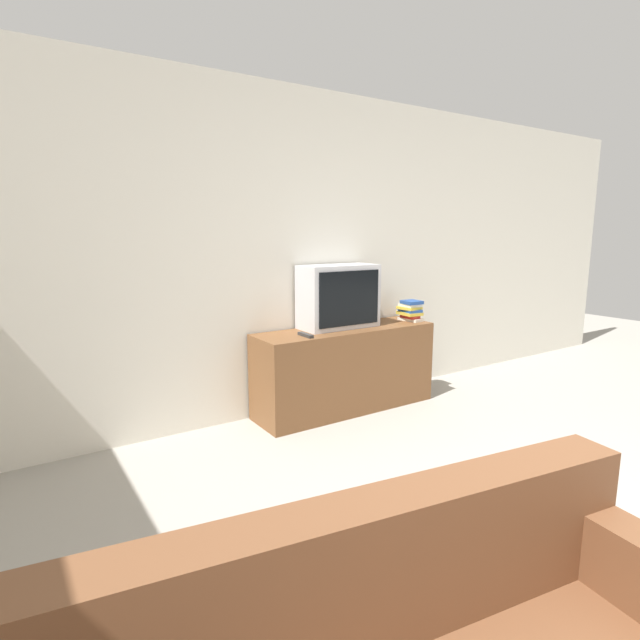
{
  "coord_description": "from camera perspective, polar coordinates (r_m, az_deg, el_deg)",
  "views": [
    {
      "loc": [
        -1.97,
        -0.51,
        1.49
      ],
      "look_at": [
        -0.1,
        2.35,
        0.88
      ],
      "focal_mm": 28.0,
      "sensor_mm": 36.0,
      "label": 1
    }
  ],
  "objects": [
    {
      "name": "wall_back",
      "position": [
        4.06,
        -4.1,
        7.46
      ],
      "size": [
        9.0,
        0.06,
        2.6
      ],
      "color": "silver",
      "rests_on": "ground_plane"
    },
    {
      "name": "tv_stand",
      "position": [
        4.21,
        2.93,
        -5.6
      ],
      "size": [
        1.58,
        0.45,
        0.7
      ],
      "color": "brown",
      "rests_on": "ground_plane"
    },
    {
      "name": "television",
      "position": [
        4.12,
        2.15,
        2.71
      ],
      "size": [
        0.66,
        0.31,
        0.52
      ],
      "color": "silver",
      "rests_on": "tv_stand"
    },
    {
      "name": "book_stack",
      "position": [
        4.52,
        10.27,
        1.09
      ],
      "size": [
        0.17,
        0.22,
        0.18
      ],
      "color": "silver",
      "rests_on": "tv_stand"
    },
    {
      "name": "remote_on_stand",
      "position": [
        3.8,
        -1.66,
        -1.72
      ],
      "size": [
        0.04,
        0.17,
        0.02
      ],
      "rotation": [
        0.0,
        0.0,
        0.01
      ],
      "color": "#2D2D2D",
      "rests_on": "tv_stand"
    }
  ]
}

